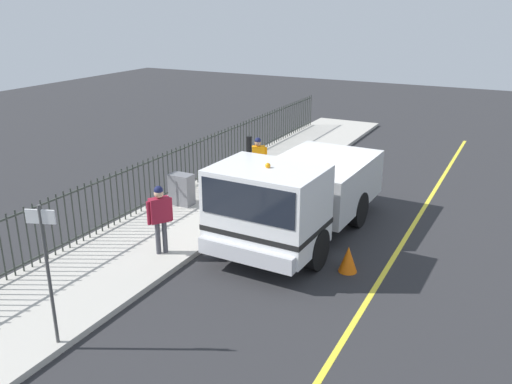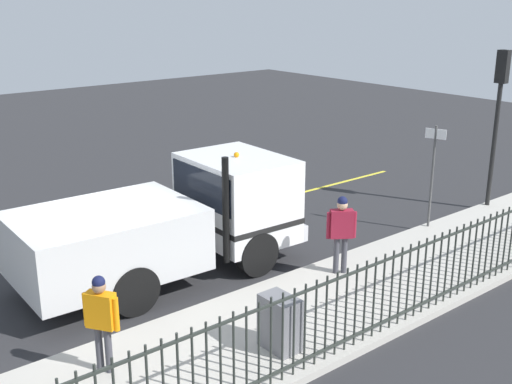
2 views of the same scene
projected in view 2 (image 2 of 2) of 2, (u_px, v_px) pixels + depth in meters
The scene contains 11 objects.
ground_plane at pixel (107, 291), 12.76m from camera, with size 55.62×55.62×0.00m, color #2B2B2D.
sidewalk_slab at pixel (201, 359), 10.28m from camera, with size 3.01×25.28×0.13m, color #B7B2A8.
lane_marking at pixel (59, 255), 14.52m from camera, with size 0.12×22.76×0.01m, color yellow.
work_truck at pixel (181, 216), 13.31m from camera, with size 2.64×6.06×2.68m.
worker_standing at pixel (341, 227), 13.00m from camera, with size 0.44×0.53×1.67m.
pedestrian_distant at pixel (101, 314), 9.56m from camera, with size 0.52×0.42×1.60m.
iron_fence at pixel (253, 350), 9.05m from camera, with size 0.04×21.53×1.45m.
traffic_light_near at pixel (499, 97), 16.69m from camera, with size 0.31×0.22×4.19m.
utility_cabinet at pixel (280, 323), 10.34m from camera, with size 0.67×0.43×0.92m, color slate.
traffic_cone at pixel (178, 226), 15.50m from camera, with size 0.43×0.43×0.61m, color orange.
street_sign at pixel (433, 165), 15.48m from camera, with size 0.48×0.20×2.56m.
Camera 2 is at (10.87, -5.00, 5.71)m, focal length 44.70 mm.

